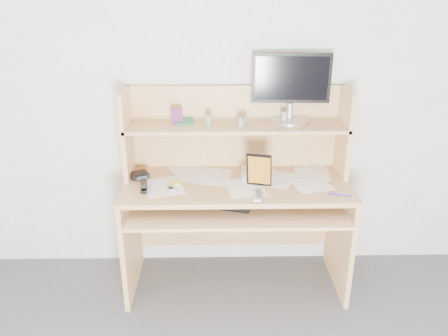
{
  "coord_description": "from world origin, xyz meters",
  "views": [
    {
      "loc": [
        -0.13,
        -1.0,
        1.84
      ],
      "look_at": [
        -0.08,
        1.43,
        0.87
      ],
      "focal_mm": 35.0,
      "sensor_mm": 36.0,
      "label": 1
    }
  ],
  "objects_px": {
    "game_case": "(259,170)",
    "keyboard": "(213,200)",
    "desk": "(236,186)",
    "tv_remote": "(259,195)",
    "monitor": "(291,85)"
  },
  "relations": [
    {
      "from": "game_case",
      "to": "keyboard",
      "type": "bearing_deg",
      "value": -161.82
    },
    {
      "from": "keyboard",
      "to": "monitor",
      "type": "bearing_deg",
      "value": 49.09
    },
    {
      "from": "desk",
      "to": "tv_remote",
      "type": "distance_m",
      "value": 0.32
    },
    {
      "from": "tv_remote",
      "to": "monitor",
      "type": "height_order",
      "value": "monitor"
    },
    {
      "from": "keyboard",
      "to": "tv_remote",
      "type": "height_order",
      "value": "tv_remote"
    },
    {
      "from": "keyboard",
      "to": "desk",
      "type": "bearing_deg",
      "value": 63.65
    },
    {
      "from": "keyboard",
      "to": "monitor",
      "type": "xyz_separation_m",
      "value": [
        0.49,
        0.32,
        0.64
      ]
    },
    {
      "from": "game_case",
      "to": "monitor",
      "type": "height_order",
      "value": "monitor"
    },
    {
      "from": "tv_remote",
      "to": "monitor",
      "type": "bearing_deg",
      "value": 72.89
    },
    {
      "from": "desk",
      "to": "monitor",
      "type": "bearing_deg",
      "value": 24.54
    },
    {
      "from": "keyboard",
      "to": "game_case",
      "type": "height_order",
      "value": "game_case"
    },
    {
      "from": "keyboard",
      "to": "monitor",
      "type": "distance_m",
      "value": 0.87
    },
    {
      "from": "keyboard",
      "to": "monitor",
      "type": "height_order",
      "value": "monitor"
    },
    {
      "from": "desk",
      "to": "monitor",
      "type": "height_order",
      "value": "monitor"
    },
    {
      "from": "monitor",
      "to": "tv_remote",
      "type": "bearing_deg",
      "value": -114.55
    }
  ]
}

